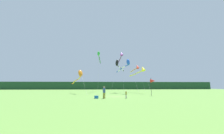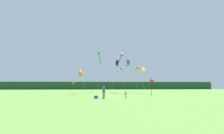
% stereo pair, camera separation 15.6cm
% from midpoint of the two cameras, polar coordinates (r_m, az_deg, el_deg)
% --- Properties ---
extents(ground_plane, '(120.00, 120.00, 0.00)m').
position_cam_midpoint_polar(ground_plane, '(24.79, 1.19, -12.10)').
color(ground_plane, '#6B9E42').
extents(distant_treeline, '(108.00, 3.81, 3.68)m').
position_cam_midpoint_polar(distant_treeline, '(69.65, -2.23, -7.72)').
color(distant_treeline, '#1E4228').
rests_on(distant_treeline, ground).
extents(person_adult, '(0.39, 0.39, 1.77)m').
position_cam_midpoint_polar(person_adult, '(20.77, -3.21, -10.22)').
color(person_adult, olive).
rests_on(person_adult, ground).
extents(person_child, '(0.24, 0.24, 1.11)m').
position_cam_midpoint_polar(person_child, '(21.17, 5.96, -11.14)').
color(person_child, silver).
rests_on(person_child, ground).
extents(cooler_box, '(0.59, 0.36, 0.42)m').
position_cam_midpoint_polar(cooler_box, '(20.94, -6.42, -12.30)').
color(cooler_box, '#1959B2').
rests_on(cooler_box, ground).
extents(banner_flag_pole, '(0.90, 0.70, 3.41)m').
position_cam_midpoint_polar(banner_flag_pole, '(27.67, 16.67, -5.59)').
color(banner_flag_pole, black).
rests_on(banner_flag_pole, ground).
extents(kite_green, '(1.00, 7.36, 11.93)m').
position_cam_midpoint_polar(kite_green, '(41.24, -5.32, 5.03)').
color(kite_green, '#B2B2B2').
rests_on(kite_green, ground).
extents(kite_yellow, '(3.40, 8.28, 6.92)m').
position_cam_midpoint_polar(kite_yellow, '(35.44, 12.40, -0.92)').
color(kite_yellow, '#B2B2B2').
rests_on(kite_yellow, ground).
extents(kite_red, '(2.44, 7.35, 7.95)m').
position_cam_midpoint_polar(kite_red, '(39.52, 10.40, -0.02)').
color(kite_red, '#B2B2B2').
rests_on(kite_red, ground).
extents(kite_blue, '(4.03, 8.54, 8.40)m').
position_cam_midpoint_polar(kite_blue, '(33.56, 6.38, 1.50)').
color(kite_blue, '#B2B2B2').
rests_on(kite_blue, ground).
extents(kite_purple, '(0.94, 8.92, 11.33)m').
position_cam_midpoint_polar(kite_purple, '(38.79, 4.06, 5.13)').
color(kite_purple, '#B2B2B2').
rests_on(kite_purple, ground).
extents(kite_black, '(4.33, 6.47, 8.94)m').
position_cam_midpoint_polar(kite_black, '(37.02, 2.47, 1.48)').
color(kite_black, '#B2B2B2').
rests_on(kite_black, ground).
extents(kite_orange, '(5.28, 10.45, 5.65)m').
position_cam_midpoint_polar(kite_orange, '(33.10, -13.19, -3.18)').
color(kite_orange, '#B2B2B2').
rests_on(kite_orange, ground).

